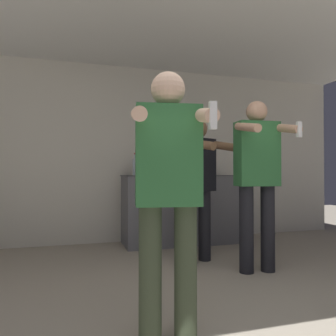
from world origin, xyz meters
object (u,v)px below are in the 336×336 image
at_px(person_woman_foreground, 168,186).
at_px(bottle_brown_liquor, 159,168).
at_px(bottle_amber_bourbon, 135,166).
at_px(bottle_green_wine, 144,168).
at_px(person_spectator_back, 199,180).
at_px(person_man_side, 257,174).

bearing_deg(person_woman_foreground, bottle_brown_liquor, 76.34).
distance_m(bottle_amber_bourbon, bottle_green_wine, 0.13).
bearing_deg(person_woman_foreground, person_spectator_back, 62.12).
bearing_deg(person_man_side, person_spectator_back, 129.53).
bearing_deg(person_man_side, person_woman_foreground, -140.57).
height_order(bottle_brown_liquor, bottle_green_wine, bottle_brown_liquor).
relative_size(person_man_side, person_spectator_back, 1.08).
relative_size(bottle_amber_bourbon, person_spectator_back, 0.19).
bearing_deg(person_spectator_back, person_woman_foreground, -117.88).
bearing_deg(bottle_amber_bourbon, bottle_green_wine, 0.00).
height_order(bottle_amber_bourbon, person_woman_foreground, person_woman_foreground).
bearing_deg(person_spectator_back, bottle_brown_liquor, 99.74).
bearing_deg(bottle_amber_bourbon, person_man_side, -59.00).
distance_m(bottle_brown_liquor, person_woman_foreground, 2.68).
relative_size(bottle_brown_liquor, person_woman_foreground, 0.18).
relative_size(bottle_brown_liquor, bottle_green_wine, 1.01).
bearing_deg(person_man_side, bottle_green_wine, 117.48).
xyz_separation_m(person_man_side, person_spectator_back, (-0.43, 0.52, -0.07)).
relative_size(bottle_amber_bourbon, bottle_green_wine, 1.11).
bearing_deg(bottle_brown_liquor, person_man_side, -68.89).
bearing_deg(bottle_brown_liquor, person_spectator_back, -80.26).
bearing_deg(person_woman_foreground, person_man_side, 39.43).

